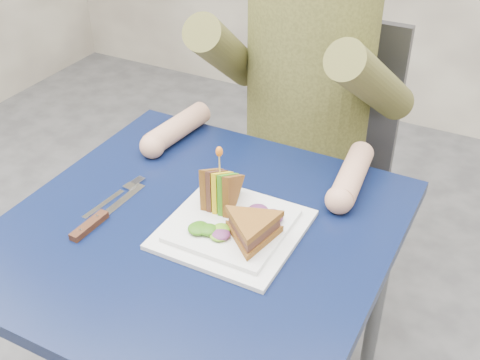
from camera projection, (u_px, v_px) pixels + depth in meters
The scene contains 12 objects.
table at pixel (198, 257), 1.25m from camera, with size 0.75×0.75×0.73m.
chair at pixel (315, 152), 1.80m from camera, with size 0.42×0.40×0.93m.
diner at pixel (309, 46), 1.51m from camera, with size 0.54×0.59×0.74m.
plate at pixel (233, 228), 1.19m from camera, with size 0.26×0.26×0.02m.
sandwich_flat at pixel (252, 229), 1.13m from camera, with size 0.19×0.19×0.05m.
sandwich_upright at pixel (220, 190), 1.21m from camera, with size 0.09×0.15×0.15m.
fork at pixel (113, 198), 1.28m from camera, with size 0.04×0.18×0.01m.
knife at pixel (96, 221), 1.21m from camera, with size 0.03×0.22×0.02m.
toothpick at pixel (220, 164), 1.18m from camera, with size 0.00×0.00×0.06m, color tan.
toothpick_frill at pixel (219, 152), 1.16m from camera, with size 0.01×0.01×0.02m, color orange.
lettuce_spill at pixel (237, 217), 1.18m from camera, with size 0.15×0.13×0.02m, color #337A14, non-canonical shape.
onion_ring at pixel (241, 218), 1.17m from camera, with size 0.04×0.04×0.01m, color #9E4C7A.
Camera 1 is at (0.51, -0.80, 1.48)m, focal length 45.00 mm.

